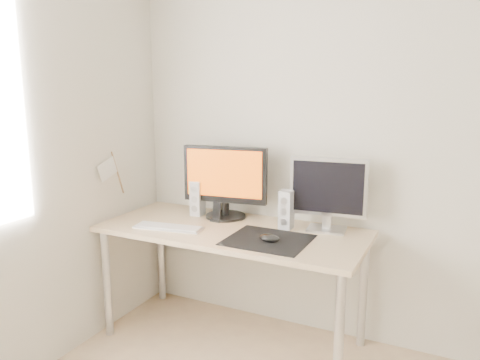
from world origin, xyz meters
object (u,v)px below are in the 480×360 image
(desk, at_px, (232,241))
(second_monitor, at_px, (328,191))
(phone_dock, at_px, (217,216))
(speaker_left, at_px, (198,198))
(mouse, at_px, (269,238))
(speaker_right, at_px, (286,210))
(main_monitor, at_px, (225,179))
(keyboard, at_px, (168,227))

(desk, relative_size, second_monitor, 3.54)
(phone_dock, bearing_deg, second_monitor, 9.80)
(speaker_left, distance_m, phone_dock, 0.21)
(mouse, xyz_separation_m, speaker_right, (-0.01, 0.28, 0.09))
(second_monitor, distance_m, speaker_right, 0.27)
(speaker_right, height_order, phone_dock, speaker_right)
(main_monitor, distance_m, keyboard, 0.48)
(phone_dock, bearing_deg, speaker_right, 6.06)
(main_monitor, bearing_deg, speaker_right, -6.38)
(desk, distance_m, main_monitor, 0.41)
(phone_dock, bearing_deg, main_monitor, 84.50)
(mouse, relative_size, phone_dock, 0.95)
(mouse, relative_size, second_monitor, 0.26)
(desk, distance_m, speaker_right, 0.38)
(second_monitor, bearing_deg, main_monitor, -178.23)
(keyboard, distance_m, phone_dock, 0.32)
(desk, xyz_separation_m, main_monitor, (-0.15, 0.19, 0.33))
(speaker_right, bearing_deg, speaker_left, 177.90)
(mouse, bearing_deg, second_monitor, 57.01)
(main_monitor, height_order, second_monitor, main_monitor)
(main_monitor, bearing_deg, mouse, -36.20)
(speaker_left, relative_size, phone_dock, 1.89)
(desk, bearing_deg, second_monitor, 22.17)
(mouse, relative_size, main_monitor, 0.21)
(speaker_right, bearing_deg, second_monitor, 16.81)
(main_monitor, xyz_separation_m, speaker_left, (-0.19, -0.03, -0.14))
(mouse, distance_m, desk, 0.34)
(speaker_right, bearing_deg, main_monitor, 173.62)
(mouse, distance_m, main_monitor, 0.60)
(second_monitor, relative_size, speaker_right, 1.94)
(keyboard, xyz_separation_m, phone_dock, (0.19, 0.26, 0.03))
(mouse, xyz_separation_m, phone_dock, (-0.45, 0.23, 0.01))
(second_monitor, distance_m, phone_dock, 0.72)
(mouse, height_order, desk, mouse)
(desk, relative_size, phone_dock, 13.00)
(main_monitor, xyz_separation_m, keyboard, (-0.20, -0.36, -0.25))
(second_monitor, bearing_deg, desk, -157.83)
(main_monitor, relative_size, phone_dock, 4.47)
(main_monitor, distance_m, speaker_left, 0.24)
(main_monitor, bearing_deg, phone_dock, -95.50)
(speaker_right, xyz_separation_m, phone_dock, (-0.45, -0.05, -0.08))
(speaker_left, relative_size, keyboard, 0.54)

